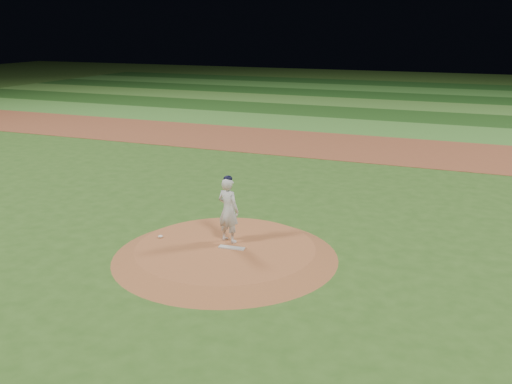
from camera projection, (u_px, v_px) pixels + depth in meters
ground at (226, 256)px, 13.98m from camera, size 120.00×120.00×0.00m
infield_dirt_band at (353, 147)px, 26.43m from camera, size 70.00×6.00×0.02m
outfield_stripe_0 at (375, 128)px, 31.32m from camera, size 70.00×5.00×0.02m
outfield_stripe_1 at (390, 115)px, 35.77m from camera, size 70.00×5.00×0.02m
outfield_stripe_2 at (402, 105)px, 40.21m from camera, size 70.00×5.00×0.02m
outfield_stripe_3 at (411, 97)px, 44.66m from camera, size 70.00×5.00×0.02m
outfield_stripe_4 at (419, 90)px, 49.11m from camera, size 70.00×5.00×0.02m
outfield_stripe_5 at (425, 85)px, 53.56m from camera, size 70.00×5.00×0.02m
pitchers_mound at (225, 252)px, 13.94m from camera, size 5.50×5.50×0.25m
pitching_rubber at (232, 248)px, 13.81m from camera, size 0.65×0.21×0.03m
rosin_bag at (160, 236)px, 14.49m from camera, size 0.12×0.12×0.07m
pitcher_on_mound at (228, 210)px, 14.02m from camera, size 0.68×0.53×1.70m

